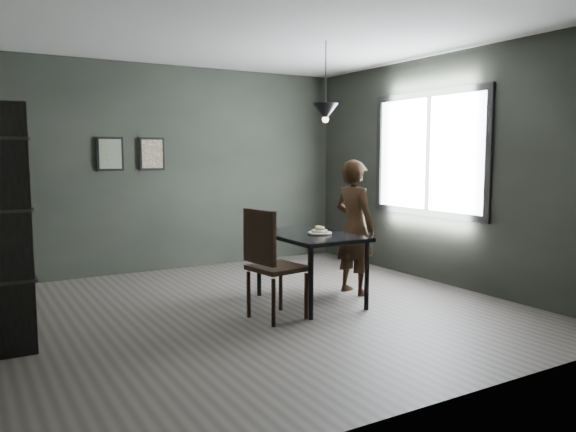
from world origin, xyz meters
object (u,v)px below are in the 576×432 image
shelf_unit (3,228)px  pendant_lamp (325,112)px  wood_chair (269,257)px  cafe_table (310,241)px  white_plate (320,234)px  woman (354,227)px

shelf_unit → pendant_lamp: 3.34m
shelf_unit → pendant_lamp: bearing=0.7°
wood_chair → pendant_lamp: 1.78m
pendant_lamp → wood_chair: bearing=-154.7°
shelf_unit → cafe_table: bearing=-1.3°
white_plate → pendant_lamp: (0.18, 0.17, 1.29)m
cafe_table → woman: (0.66, 0.10, 0.10)m
white_plate → shelf_unit: size_ratio=0.12×
cafe_table → white_plate: (0.07, -0.07, 0.08)m
wood_chair → shelf_unit: 2.31m
white_plate → woman: woman is taller
wood_chair → pendant_lamp: size_ratio=1.25×
cafe_table → wood_chair: 0.77m
white_plate → shelf_unit: (-2.99, 0.18, 0.24)m
wood_chair → pendant_lamp: pendant_lamp is taller
cafe_table → white_plate: size_ratio=5.22×
pendant_lamp → cafe_table: bearing=-158.2°
cafe_table → wood_chair: bearing=-153.5°
wood_chair → shelf_unit: size_ratio=0.54×
cafe_table → shelf_unit: (-2.92, 0.10, 0.33)m
woman → pendant_lamp: pendant_lamp is taller
cafe_table → shelf_unit: 2.94m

